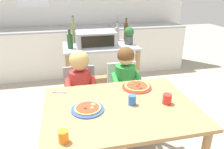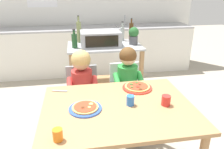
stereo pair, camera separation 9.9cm
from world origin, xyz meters
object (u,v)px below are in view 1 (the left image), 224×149
Objects in this scene: bottle_tall_green_wine at (117,33)px; child_in_red_shirt at (81,87)px; drinking_cup_orange at (64,137)px; drinking_cup_blue at (132,100)px; bottle_brown_beer at (70,41)px; dining_table at (120,117)px; bottle_clear_vinegar at (126,32)px; child_in_green_shirt at (127,83)px; pizza_plate_red_rimmed at (137,86)px; toaster_oven at (96,39)px; dining_chair_left at (81,98)px; drinking_cup_red at (167,99)px; bottle_squat_spirits at (74,32)px; potted_herb_plant at (129,35)px; pizza_plate_blue_rimmed at (88,109)px; dining_chair_right at (123,92)px; serving_spoon at (59,92)px; kitchen_island_cart at (101,65)px.

bottle_tall_green_wine is 0.27× the size of child_in_red_shirt.
drinking_cup_orange is 0.64m from drinking_cup_blue.
dining_table is (0.32, -1.36, -0.33)m from bottle_brown_beer.
child_in_red_shirt is (-0.76, -0.99, -0.35)m from bottle_clear_vinegar.
pizza_plate_red_rimmed is at bearing -90.04° from child_in_green_shirt.
bottle_brown_beer reaches higher than toaster_oven.
drinking_cup_red is at bearing -50.12° from dining_chair_left.
bottle_squat_spirits is 1.71m from drinking_cup_blue.
drinking_cup_orange is (-0.94, -1.75, -0.21)m from potted_herb_plant.
bottle_brown_beer is at bearing 106.99° from drinking_cup_blue.
bottle_brown_beer is 1.72m from drinking_cup_orange.
drinking_cup_blue is (-0.39, -1.41, -0.21)m from potted_herb_plant.
bottle_tall_green_wine is at bearing 35.31° from toaster_oven.
drinking_cup_blue is (0.10, -0.00, 0.15)m from dining_table.
bottle_squat_spirits reaches higher than dining_chair_left.
pizza_plate_blue_rimmed is at bearing -111.12° from bottle_tall_green_wine.
child_in_red_shirt is 12.91× the size of drinking_cup_orange.
dining_chair_right is (0.48, -0.91, -0.56)m from bottle_squat_spirits.
child_in_red_shirt is (0.00, -0.12, 0.19)m from dining_chair_left.
dining_table is 1.48× the size of dining_chair_right.
child_in_red_shirt is at bearing -90.00° from dining_chair_left.
potted_herb_plant is 0.29× the size of dining_chair_right.
bottle_tall_green_wine is 3.37× the size of drinking_cup_blue.
bottle_squat_spirits is 1.36× the size of bottle_tall_green_wine.
bottle_brown_beer is 2.95× the size of drinking_cup_red.
drinking_cup_red is at bearing -90.25° from bottle_tall_green_wine.
drinking_cup_blue is (0.35, -1.66, -0.24)m from bottle_squat_spirits.
dining_chair_right is at bearing 29.51° from serving_spoon.
bottle_clear_vinegar is 0.32× the size of child_in_red_shirt.
child_in_green_shirt is (0.50, 0.02, -0.01)m from child_in_red_shirt.
pizza_plate_blue_rimmed is 3.11× the size of drinking_cup_blue.
drinking_cup_blue reaches higher than dining_table.
serving_spoon is (-0.71, 0.05, -0.01)m from pizza_plate_red_rimmed.
kitchen_island_cart is 12.64× the size of drinking_cup_orange.
pizza_plate_blue_rimmed is 0.39m from drinking_cup_orange.
dining_table is 4.37× the size of pizza_plate_red_rimmed.
bottle_clear_vinegar reaches higher than dining_chair_right.
child_in_red_shirt is 0.60m from pizza_plate_red_rimmed.
child_in_green_shirt is at bearing -107.79° from potted_herb_plant.
child_in_red_shirt is at bearing 120.78° from drinking_cup_blue.
drinking_cup_red is at bearing -45.34° from child_in_red_shirt.
bottle_tall_green_wine reaches higher than drinking_cup_blue.
potted_herb_plant is at bearing 62.07° from pizza_plate_blue_rimmed.
bottle_tall_green_wine is (0.63, 0.01, -0.05)m from bottle_squat_spirits.
pizza_plate_blue_rimmed is at bearing -101.55° from toaster_oven.
drinking_cup_red is (0.38, -0.05, 0.15)m from dining_table.
bottle_squat_spirits is 1.20m from child_in_green_shirt.
drinking_cup_orange is (-0.20, -2.00, -0.24)m from bottle_squat_spirits.
kitchen_island_cart is at bearing 101.14° from drinking_cup_red.
bottle_squat_spirits is 1.83m from drinking_cup_red.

